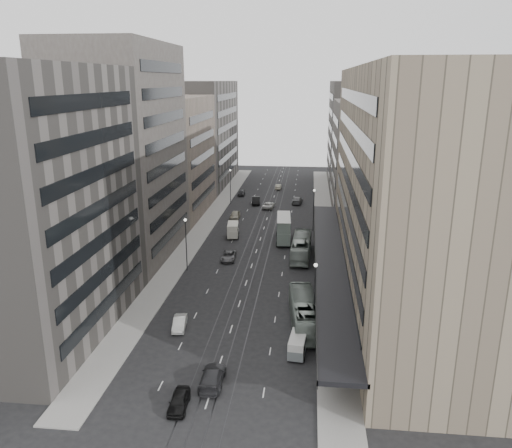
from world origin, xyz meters
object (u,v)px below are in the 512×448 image
at_px(vw_microbus, 298,344).
at_px(pedestrian, 319,358).
at_px(sedan_2, 228,256).
at_px(bus_near, 304,312).
at_px(sedan_1, 180,323).
at_px(double_decker, 284,228).
at_px(panel_van, 233,230).
at_px(bus_far, 301,247).
at_px(sedan_0, 179,401).

height_order(vw_microbus, pedestrian, vw_microbus).
bearing_deg(sedan_2, bus_near, -62.37).
xyz_separation_m(vw_microbus, pedestrian, (2.23, -2.19, -0.17)).
bearing_deg(pedestrian, sedan_1, -20.09).
height_order(double_decker, panel_van, double_decker).
bearing_deg(bus_far, sedan_1, 64.56).
height_order(vw_microbus, sedan_0, vw_microbus).
height_order(sedan_0, sedan_1, sedan_0).
bearing_deg(bus_far, pedestrian, 96.39).
height_order(vw_microbus, sedan_2, vw_microbus).
bearing_deg(vw_microbus, sedan_2, 119.17).
relative_size(bus_near, double_decker, 1.43).
relative_size(double_decker, sedan_0, 2.14).
height_order(bus_near, sedan_0, bus_near).
height_order(sedan_0, sedan_2, sedan_0).
bearing_deg(sedan_2, panel_van, 92.49).
bearing_deg(panel_van, double_decker, -14.32).
distance_m(double_decker, sedan_1, 36.02).
xyz_separation_m(double_decker, sedan_1, (-10.41, -34.43, -1.84)).
xyz_separation_m(bus_near, sedan_1, (-14.58, -2.30, -1.04)).
height_order(double_decker, vw_microbus, double_decker).
distance_m(bus_near, panel_van, 36.20).
distance_m(sedan_2, pedestrian, 33.48).
bearing_deg(double_decker, sedan_2, -131.50).
relative_size(double_decker, sedan_2, 1.82).
xyz_separation_m(bus_far, vw_microbus, (0.29, -30.86, -0.51)).
distance_m(double_decker, panel_van, 9.69).
xyz_separation_m(vw_microbus, panel_van, (-13.17, 40.19, 0.29)).
xyz_separation_m(bus_near, bus_far, (-0.82, 24.17, -0.01)).
xyz_separation_m(vw_microbus, sedan_0, (-10.33, -10.23, -0.52)).
xyz_separation_m(double_decker, panel_van, (-9.53, 1.38, -1.02)).
bearing_deg(bus_far, sedan_2, 15.26).
height_order(double_decker, pedestrian, double_decker).
height_order(bus_far, sedan_2, bus_far).
bearing_deg(panel_van, sedan_0, -92.84).
bearing_deg(bus_near, sedan_2, -65.27).
bearing_deg(panel_van, sedan_2, -90.77).
height_order(bus_near, vw_microbus, bus_near).
distance_m(panel_van, sedan_0, 50.51).
relative_size(vw_microbus, pedestrian, 2.34).
bearing_deg(bus_near, panel_van, -73.47).
height_order(bus_near, pedestrian, bus_near).
relative_size(vw_microbus, panel_van, 0.93).
bearing_deg(panel_van, vw_microbus, -77.92).
bearing_deg(sedan_1, panel_van, 80.81).
distance_m(double_decker, pedestrian, 41.44).
relative_size(bus_far, double_decker, 1.42).
height_order(bus_far, sedan_0, bus_far).
xyz_separation_m(sedan_1, pedestrian, (16.28, -6.57, 0.36)).
relative_size(double_decker, vw_microbus, 2.08).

